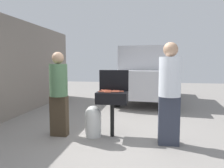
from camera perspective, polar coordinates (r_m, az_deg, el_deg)
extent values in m
plane|color=gray|center=(4.26, -0.51, -14.42)|extent=(24.00, 24.00, 0.00)
cube|color=slate|center=(6.10, -26.93, 3.85)|extent=(0.24, 8.00, 2.66)
cylinder|color=black|center=(4.29, 0.06, -9.52)|extent=(0.08, 0.08, 0.68)
cube|color=black|center=(4.19, 0.06, -3.60)|extent=(0.60, 0.44, 0.22)
cube|color=black|center=(4.37, 0.51, 1.00)|extent=(0.60, 0.05, 0.42)
cylinder|color=#C6593D|center=(4.10, 0.87, -2.09)|extent=(0.13, 0.03, 0.03)
cylinder|color=#AD4228|center=(4.28, -1.08, -1.76)|extent=(0.13, 0.03, 0.03)
cylinder|color=#C6593D|center=(4.13, -2.73, -2.04)|extent=(0.13, 0.03, 0.03)
cylinder|color=#AD4228|center=(4.23, -1.87, -1.85)|extent=(0.13, 0.03, 0.03)
cylinder|color=#C6593D|center=(4.04, -1.23, -2.20)|extent=(0.13, 0.04, 0.03)
cylinder|color=#C6593D|center=(4.15, 2.26, -2.00)|extent=(0.13, 0.03, 0.03)
cylinder|color=#B74C33|center=(4.25, 1.06, -1.80)|extent=(0.13, 0.03, 0.03)
cylinder|color=#B74C33|center=(4.17, -0.01, -1.96)|extent=(0.13, 0.03, 0.03)
cylinder|color=#B74C33|center=(4.32, -2.15, -1.69)|extent=(0.13, 0.04, 0.03)
cylinder|color=silver|center=(4.34, -5.05, -10.84)|extent=(0.32, 0.32, 0.46)
sphere|color=silver|center=(4.28, -5.08, -7.89)|extent=(0.31, 0.31, 0.31)
cube|color=#3F3323|center=(4.45, -13.88, -8.26)|extent=(0.34, 0.18, 0.80)
cylinder|color=#4C724C|center=(4.34, -14.11, 1.02)|extent=(0.35, 0.35, 0.64)
sphere|color=tan|center=(4.33, -14.25, 6.78)|extent=(0.23, 0.23, 0.23)
cube|color=#333847|center=(3.99, 14.92, -9.43)|extent=(0.36, 0.20, 0.87)
cylinder|color=silver|center=(3.86, 15.22, 1.86)|extent=(0.38, 0.38, 0.69)
sphere|color=tan|center=(3.86, 15.41, 8.88)|extent=(0.25, 0.25, 0.25)
cube|color=#B7B7BC|center=(8.48, 9.73, 0.94)|extent=(2.37, 4.58, 0.90)
cube|color=#B7B7BC|center=(8.26, 9.69, 6.71)|extent=(2.03, 2.78, 0.80)
cylinder|color=black|center=(6.97, 15.83, -3.96)|extent=(0.29, 0.66, 0.64)
cylinder|color=black|center=(7.18, 1.25, -3.46)|extent=(0.29, 0.66, 0.64)
cylinder|color=black|center=(10.02, 15.70, -1.06)|extent=(0.29, 0.66, 0.64)
cylinder|color=black|center=(10.17, 5.47, -0.77)|extent=(0.29, 0.66, 0.64)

